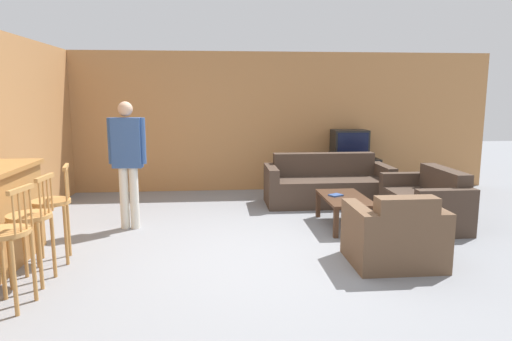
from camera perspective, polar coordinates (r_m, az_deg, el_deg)
ground_plane at (r=5.28m, az=1.79°, el=-10.64°), size 24.00×24.00×0.00m
wall_back at (r=8.67m, az=-1.14°, el=6.08°), size 9.40×0.08×2.60m
wall_left at (r=6.84m, az=-28.04°, el=4.04°), size 0.08×8.72×2.60m
bar_chair_near at (r=4.42m, az=-28.67°, el=-7.82°), size 0.47×0.47×1.07m
bar_chair_mid at (r=4.89m, az=-26.26°, el=-6.06°), size 0.44×0.44×1.07m
bar_chair_far at (r=5.42m, az=-24.05°, el=-4.43°), size 0.48×0.48×1.07m
couch_far at (r=7.75m, az=8.85°, el=-1.91°), size 2.06×0.86×0.82m
armchair_near at (r=5.18m, az=16.94°, el=-7.96°), size 0.94×0.81×0.80m
loveseat_right at (r=6.88m, az=20.49°, el=-3.88°), size 0.79×1.40×0.79m
coffee_table at (r=6.45m, az=11.02°, el=-3.75°), size 0.59×1.09×0.42m
tv_unit at (r=8.82m, az=11.47°, el=-0.53°), size 1.14×0.46×0.62m
tv at (r=8.74m, az=11.60°, el=3.22°), size 0.64×0.45×0.54m
book_on_table at (r=6.46m, az=9.94°, el=-3.06°), size 0.22×0.20×0.02m
person_by_window at (r=6.35m, az=-15.77°, el=1.67°), size 0.50×0.19×1.73m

